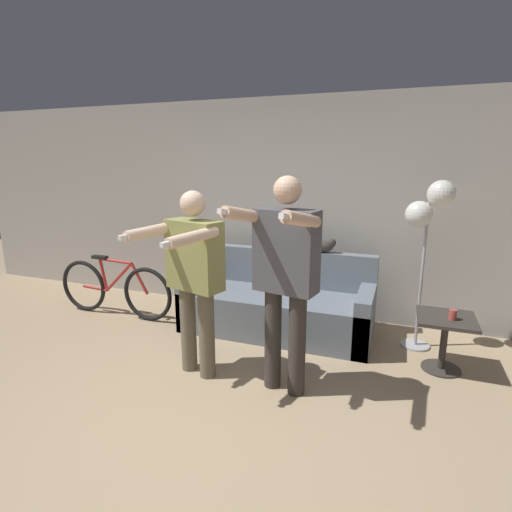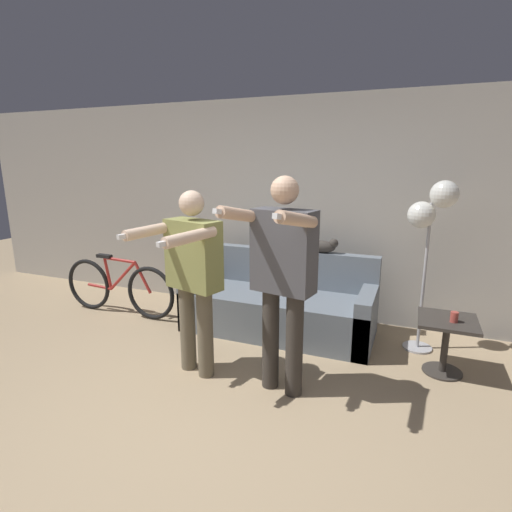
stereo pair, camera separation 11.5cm
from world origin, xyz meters
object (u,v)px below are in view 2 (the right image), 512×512
at_px(person_right, 282,271).
at_px(cup, 454,317).
at_px(floor_lamp, 432,214).
at_px(person_left, 192,271).
at_px(couch, 279,306).
at_px(bicycle, 118,287).
at_px(side_table, 446,334).
at_px(cat, 323,246).

xyz_separation_m(person_right, cup, (1.31, 0.78, -0.48)).
xyz_separation_m(person_right, floor_lamp, (1.06, 1.25, 0.34)).
bearing_deg(person_left, person_right, 15.39).
height_order(couch, cup, couch).
relative_size(couch, person_left, 1.27).
bearing_deg(couch, bicycle, -172.39).
bearing_deg(person_right, couch, 120.28).
bearing_deg(couch, side_table, -11.04).
xyz_separation_m(person_left, cat, (0.80, 1.46, -0.01)).
bearing_deg(side_table, person_right, -146.87).
relative_size(couch, cup, 22.58).
xyz_separation_m(person_right, bicycle, (-2.42, 0.89, -0.69)).
bearing_deg(cup, floor_lamp, 117.23).
relative_size(couch, person_right, 1.18).
bearing_deg(person_right, cup, 41.46).
xyz_separation_m(person_left, floor_lamp, (1.87, 1.26, 0.42)).
distance_m(cat, bicycle, 2.55).
bearing_deg(person_right, person_left, -169.18).
xyz_separation_m(person_left, cup, (2.12, 0.78, -0.39)).
distance_m(couch, bicycle, 2.03).
bearing_deg(cat, cup, -27.51).
distance_m(person_right, cup, 1.60).
bearing_deg(bicycle, couch, 7.61).
height_order(person_left, cup, person_left).
distance_m(floor_lamp, side_table, 1.11).
xyz_separation_m(floor_lamp, side_table, (0.20, -0.43, -1.01)).
xyz_separation_m(person_left, bicycle, (-1.61, 0.89, -0.61)).
bearing_deg(floor_lamp, side_table, -64.45).
bearing_deg(person_left, bicycle, 166.42).
bearing_deg(person_right, side_table, 43.86).
relative_size(person_right, side_table, 3.44).
bearing_deg(bicycle, person_right, -20.14).
xyz_separation_m(person_left, side_table, (2.08, 0.83, -0.58)).
height_order(couch, person_left, person_left).
distance_m(cup, bicycle, 3.73).
relative_size(floor_lamp, bicycle, 1.05).
bearing_deg(side_table, bicycle, 179.08).
relative_size(person_right, bicycle, 1.09).
relative_size(couch, bicycle, 1.29).
distance_m(person_right, floor_lamp, 1.68).
height_order(person_left, floor_lamp, floor_lamp).
bearing_deg(couch, floor_lamp, 3.89).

